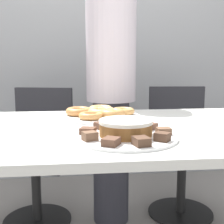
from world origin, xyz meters
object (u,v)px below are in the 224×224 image
at_px(plate_cake, 126,137).
at_px(office_chair_left, 39,160).
at_px(person_standing, 111,90).
at_px(plate_donuts, 102,117).
at_px(frosted_cake, 126,128).
at_px(office_chair_right, 180,155).

bearing_deg(plate_cake, office_chair_left, 113.51).
xyz_separation_m(person_standing, plate_donuts, (-0.09, -0.50, -0.08)).
relative_size(person_standing, plate_donuts, 4.44).
bearing_deg(plate_cake, person_standing, 87.16).
bearing_deg(frosted_cake, office_chair_right, 61.51).
xyz_separation_m(office_chair_right, frosted_cake, (-0.53, -0.98, 0.41)).
xyz_separation_m(office_chair_left, plate_donuts, (0.38, -0.58, 0.38)).
bearing_deg(plate_donuts, frosted_cake, -82.80).
height_order(office_chair_left, frosted_cake, office_chair_left).
relative_size(office_chair_left, office_chair_right, 1.00).
height_order(plate_donuts, frosted_cake, frosted_cake).
height_order(person_standing, office_chair_left, person_standing).
height_order(person_standing, plate_cake, person_standing).
distance_m(plate_donuts, frosted_cake, 0.40).
distance_m(person_standing, office_chair_right, 0.68).
relative_size(office_chair_right, plate_cake, 2.42).
xyz_separation_m(office_chair_left, office_chair_right, (0.96, 0.00, 0.00)).
relative_size(person_standing, office_chair_left, 1.88).
height_order(plate_cake, plate_donuts, same).
distance_m(person_standing, plate_donuts, 0.51).
bearing_deg(office_chair_right, frosted_cake, -114.49).
relative_size(person_standing, plate_cake, 4.53).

